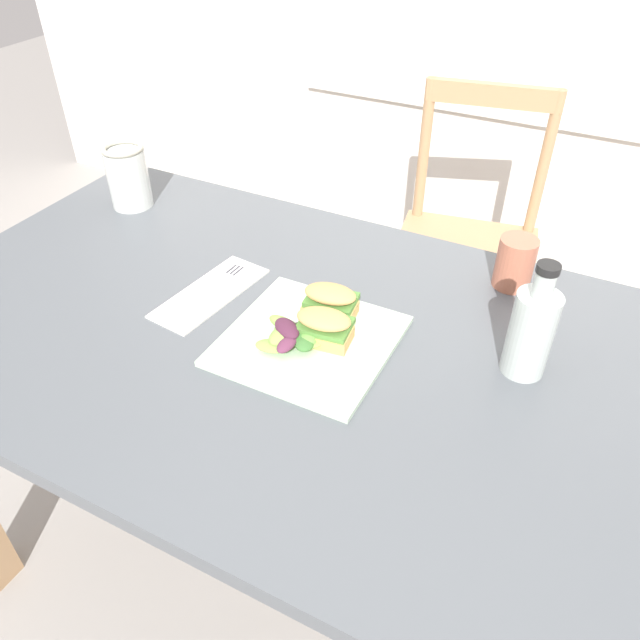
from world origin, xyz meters
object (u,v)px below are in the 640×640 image
(dining_table, at_px, (270,379))
(mason_jar_iced_tea, at_px, (128,179))
(chair_wooden_far, at_px, (466,245))
(fork_on_napkin, at_px, (216,287))
(sandwich_half_front, at_px, (324,326))
(plate_lunch, at_px, (309,341))
(sandwich_half_back, at_px, (330,301))
(bottle_cold_brew, at_px, (530,336))
(cup_extra_side, at_px, (515,263))

(dining_table, bearing_deg, mason_jar_iced_tea, 154.40)
(mason_jar_iced_tea, bearing_deg, chair_wooden_far, 47.03)
(chair_wooden_far, xyz_separation_m, fork_on_napkin, (-0.26, -0.85, 0.30))
(mason_jar_iced_tea, bearing_deg, fork_on_napkin, -27.81)
(chair_wooden_far, distance_m, sandwich_half_front, 0.95)
(dining_table, xyz_separation_m, plate_lunch, (0.09, -0.01, 0.13))
(dining_table, distance_m, mason_jar_iced_tea, 0.57)
(sandwich_half_back, xyz_separation_m, mason_jar_iced_tea, (-0.58, 0.17, 0.02))
(sandwich_half_front, xyz_separation_m, mason_jar_iced_tea, (-0.60, 0.24, 0.02))
(sandwich_half_back, bearing_deg, bottle_cold_brew, 4.03)
(sandwich_half_front, xyz_separation_m, sandwich_half_back, (-0.02, 0.07, 0.00))
(sandwich_half_front, height_order, mason_jar_iced_tea, mason_jar_iced_tea)
(sandwich_half_back, bearing_deg, fork_on_napkin, -175.80)
(chair_wooden_far, height_order, cup_extra_side, chair_wooden_far)
(plate_lunch, relative_size, sandwich_half_back, 2.77)
(dining_table, relative_size, sandwich_half_front, 13.66)
(cup_extra_side, bearing_deg, plate_lunch, -128.61)
(chair_wooden_far, xyz_separation_m, sandwich_half_back, (-0.04, -0.83, 0.33))
(plate_lunch, height_order, cup_extra_side, cup_extra_side)
(chair_wooden_far, distance_m, mason_jar_iced_tea, 0.97)
(mason_jar_iced_tea, relative_size, cup_extra_side, 1.45)
(sandwich_half_front, distance_m, cup_extra_side, 0.39)
(bottle_cold_brew, distance_m, mason_jar_iced_tea, 0.91)
(sandwich_half_back, relative_size, bottle_cold_brew, 0.49)
(sandwich_half_back, bearing_deg, mason_jar_iced_tea, 163.67)
(fork_on_napkin, bearing_deg, bottle_cold_brew, 4.10)
(chair_wooden_far, relative_size, fork_on_napkin, 4.69)
(chair_wooden_far, bearing_deg, bottle_cold_brew, -70.48)
(mason_jar_iced_tea, bearing_deg, sandwich_half_back, -16.33)
(chair_wooden_far, xyz_separation_m, sandwich_half_front, (-0.02, -0.90, 0.33))
(chair_wooden_far, relative_size, plate_lunch, 3.29)
(sandwich_half_front, relative_size, sandwich_half_back, 1.00)
(dining_table, height_order, cup_extra_side, cup_extra_side)
(fork_on_napkin, distance_m, mason_jar_iced_tea, 0.40)
(cup_extra_side, bearing_deg, sandwich_half_front, -126.61)
(sandwich_half_back, bearing_deg, dining_table, -144.23)
(chair_wooden_far, height_order, mason_jar_iced_tea, mason_jar_iced_tea)
(dining_table, height_order, plate_lunch, plate_lunch)
(fork_on_napkin, bearing_deg, dining_table, -19.50)
(chair_wooden_far, bearing_deg, sandwich_half_back, -92.51)
(dining_table, height_order, bottle_cold_brew, bottle_cold_brew)
(sandwich_half_front, xyz_separation_m, fork_on_napkin, (-0.25, 0.05, -0.03))
(dining_table, xyz_separation_m, bottle_cold_brew, (0.41, 0.09, 0.20))
(plate_lunch, bearing_deg, bottle_cold_brew, 16.52)
(bottle_cold_brew, xyz_separation_m, cup_extra_side, (-0.07, 0.22, -0.02))
(fork_on_napkin, bearing_deg, sandwich_half_back, 4.20)
(sandwich_half_back, distance_m, bottle_cold_brew, 0.32)
(dining_table, height_order, sandwich_half_front, sandwich_half_front)
(mason_jar_iced_tea, bearing_deg, cup_extra_side, 5.14)
(dining_table, distance_m, plate_lunch, 0.16)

